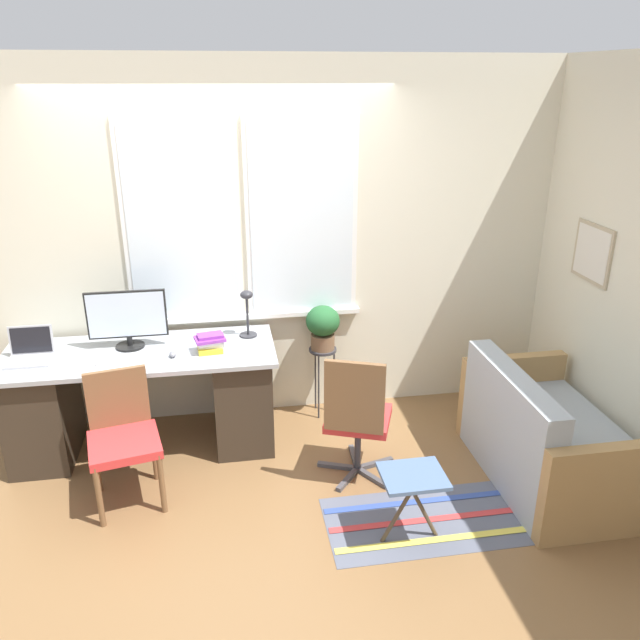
{
  "coord_description": "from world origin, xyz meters",
  "views": [
    {
      "loc": [
        -0.03,
        -3.74,
        2.55
      ],
      "look_at": [
        0.62,
        0.18,
        0.99
      ],
      "focal_mm": 35.0,
      "sensor_mm": 36.0,
      "label": 1
    }
  ],
  "objects_px": {
    "keyboard": "(128,358)",
    "mouse": "(173,354)",
    "desk_lamp": "(247,307)",
    "potted_plant": "(323,325)",
    "office_chair_swivel": "(357,417)",
    "plant_stand": "(323,358)",
    "folding_stool": "(413,482)",
    "desk_chair_wooden": "(123,435)",
    "laptop": "(30,353)",
    "book_stack": "(210,343)",
    "monitor": "(127,318)",
    "couch_loveseat": "(545,441)"
  },
  "relations": [
    {
      "from": "mouse",
      "to": "office_chair_swivel",
      "type": "relative_size",
      "value": 0.08
    },
    {
      "from": "keyboard",
      "to": "desk_chair_wooden",
      "type": "height_order",
      "value": "desk_chair_wooden"
    },
    {
      "from": "desk_lamp",
      "to": "potted_plant",
      "type": "xyz_separation_m",
      "value": [
        0.58,
        0.11,
        -0.22
      ]
    },
    {
      "from": "desk_lamp",
      "to": "laptop",
      "type": "bearing_deg",
      "value": -172.92
    },
    {
      "from": "mouse",
      "to": "office_chair_swivel",
      "type": "height_order",
      "value": "office_chair_swivel"
    },
    {
      "from": "monitor",
      "to": "desk_lamp",
      "type": "height_order",
      "value": "monitor"
    },
    {
      "from": "keyboard",
      "to": "potted_plant",
      "type": "height_order",
      "value": "potted_plant"
    },
    {
      "from": "keyboard",
      "to": "folding_stool",
      "type": "bearing_deg",
      "value": -34.77
    },
    {
      "from": "laptop",
      "to": "keyboard",
      "type": "height_order",
      "value": "laptop"
    },
    {
      "from": "monitor",
      "to": "office_chair_swivel",
      "type": "distance_m",
      "value": 1.73
    },
    {
      "from": "folding_stool",
      "to": "laptop",
      "type": "bearing_deg",
      "value": 151.46
    },
    {
      "from": "desk_chair_wooden",
      "to": "keyboard",
      "type": "bearing_deg",
      "value": 76.71
    },
    {
      "from": "keyboard",
      "to": "potted_plant",
      "type": "relative_size",
      "value": 1.14
    },
    {
      "from": "monitor",
      "to": "desk_lamp",
      "type": "xyz_separation_m",
      "value": [
        0.83,
        0.07,
        0.01
      ]
    },
    {
      "from": "laptop",
      "to": "monitor",
      "type": "distance_m",
      "value": 0.67
    },
    {
      "from": "mouse",
      "to": "couch_loveseat",
      "type": "bearing_deg",
      "value": -16.32
    },
    {
      "from": "laptop",
      "to": "office_chair_swivel",
      "type": "relative_size",
      "value": 0.31
    },
    {
      "from": "desk_chair_wooden",
      "to": "office_chair_swivel",
      "type": "bearing_deg",
      "value": -13.56
    },
    {
      "from": "monitor",
      "to": "couch_loveseat",
      "type": "height_order",
      "value": "monitor"
    },
    {
      "from": "laptop",
      "to": "mouse",
      "type": "xyz_separation_m",
      "value": [
        0.94,
        -0.1,
        -0.03
      ]
    },
    {
      "from": "desk_chair_wooden",
      "to": "potted_plant",
      "type": "height_order",
      "value": "potted_plant"
    },
    {
      "from": "laptop",
      "to": "keyboard",
      "type": "xyz_separation_m",
      "value": [
        0.64,
        -0.1,
        -0.04
      ]
    },
    {
      "from": "desk_lamp",
      "to": "office_chair_swivel",
      "type": "distance_m",
      "value": 1.15
    },
    {
      "from": "laptop",
      "to": "folding_stool",
      "type": "xyz_separation_m",
      "value": [
        2.3,
        -1.25,
        -0.41
      ]
    },
    {
      "from": "book_stack",
      "to": "plant_stand",
      "type": "relative_size",
      "value": 0.4
    },
    {
      "from": "keyboard",
      "to": "book_stack",
      "type": "bearing_deg",
      "value": 5.36
    },
    {
      "from": "book_stack",
      "to": "office_chair_swivel",
      "type": "distance_m",
      "value": 1.14
    },
    {
      "from": "laptop",
      "to": "monitor",
      "type": "bearing_deg",
      "value": 10.42
    },
    {
      "from": "book_stack",
      "to": "monitor",
      "type": "bearing_deg",
      "value": 163.51
    },
    {
      "from": "plant_stand",
      "to": "office_chair_swivel",
      "type": "bearing_deg",
      "value": -85.27
    },
    {
      "from": "office_chair_swivel",
      "to": "plant_stand",
      "type": "height_order",
      "value": "office_chair_swivel"
    },
    {
      "from": "desk_lamp",
      "to": "potted_plant",
      "type": "relative_size",
      "value": 1.0
    },
    {
      "from": "laptop",
      "to": "couch_loveseat",
      "type": "relative_size",
      "value": 0.22
    },
    {
      "from": "laptop",
      "to": "potted_plant",
      "type": "xyz_separation_m",
      "value": [
        2.05,
        0.29,
        -0.04
      ]
    },
    {
      "from": "monitor",
      "to": "mouse",
      "type": "xyz_separation_m",
      "value": [
        0.3,
        -0.22,
        -0.2
      ]
    },
    {
      "from": "book_stack",
      "to": "desk_lamp",
      "type": "bearing_deg",
      "value": 40.16
    },
    {
      "from": "monitor",
      "to": "folding_stool",
      "type": "relative_size",
      "value": 1.19
    },
    {
      "from": "keyboard",
      "to": "folding_stool",
      "type": "xyz_separation_m",
      "value": [
        1.66,
        -1.15,
        -0.37
      ]
    },
    {
      "from": "mouse",
      "to": "couch_loveseat",
      "type": "xyz_separation_m",
      "value": [
        2.42,
        -0.71,
        -0.5
      ]
    },
    {
      "from": "potted_plant",
      "to": "office_chair_swivel",
      "type": "bearing_deg",
      "value": -85.27
    },
    {
      "from": "couch_loveseat",
      "to": "potted_plant",
      "type": "xyz_separation_m",
      "value": [
        -1.32,
        1.1,
        0.49
      ]
    },
    {
      "from": "office_chair_swivel",
      "to": "book_stack",
      "type": "bearing_deg",
      "value": -9.93
    },
    {
      "from": "monitor",
      "to": "couch_loveseat",
      "type": "distance_m",
      "value": 2.96
    },
    {
      "from": "potted_plant",
      "to": "folding_stool",
      "type": "relative_size",
      "value": 0.77
    },
    {
      "from": "keyboard",
      "to": "mouse",
      "type": "relative_size",
      "value": 5.27
    },
    {
      "from": "laptop",
      "to": "desk_chair_wooden",
      "type": "bearing_deg",
      "value": -41.62
    },
    {
      "from": "monitor",
      "to": "couch_loveseat",
      "type": "relative_size",
      "value": 0.41
    },
    {
      "from": "desk_chair_wooden",
      "to": "folding_stool",
      "type": "xyz_separation_m",
      "value": [
        1.67,
        -0.69,
        -0.06
      ]
    },
    {
      "from": "book_stack",
      "to": "couch_loveseat",
      "type": "bearing_deg",
      "value": -19.37
    },
    {
      "from": "mouse",
      "to": "keyboard",
      "type": "bearing_deg",
      "value": 179.83
    }
  ]
}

